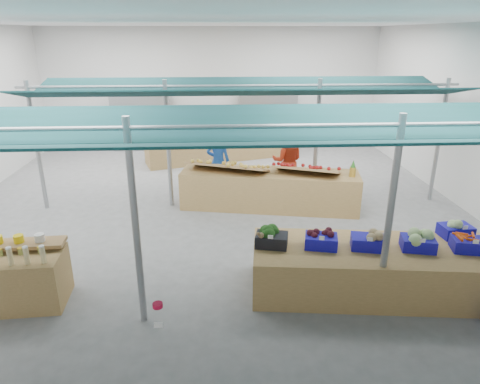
{
  "coord_description": "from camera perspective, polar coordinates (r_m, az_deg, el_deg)",
  "views": [
    {
      "loc": [
        0.1,
        -9.32,
        3.95
      ],
      "look_at": [
        0.55,
        -1.6,
        1.08
      ],
      "focal_mm": 32.0,
      "sensor_mm": 36.0,
      "label": 1
    }
  ],
  "objects": [
    {
      "name": "veg_counter",
      "position": [
        7.32,
        17.95,
        -9.85
      ],
      "size": [
        4.13,
        1.78,
        0.78
      ],
      "primitive_type": "cube",
      "rotation": [
        0.0,
        0.0,
        -0.11
      ],
      "color": "olive",
      "rests_on": "floor"
    },
    {
      "name": "pole_grid",
      "position": [
        7.89,
        1.49,
        4.63
      ],
      "size": [
        10.0,
        4.6,
        3.0
      ],
      "color": "gray",
      "rests_on": "floor"
    },
    {
      "name": "crate_beets",
      "position": [
        6.89,
        10.77,
        -6.21
      ],
      "size": [
        0.57,
        0.45,
        0.29
      ],
      "rotation": [
        0.0,
        0.0,
        -0.23
      ],
      "color": "#130FA3",
      "rests_on": "veg_counter"
    },
    {
      "name": "crate_carrots",
      "position": [
        7.56,
        28.24,
        -6.13
      ],
      "size": [
        0.57,
        0.45,
        0.29
      ],
      "rotation": [
        0.0,
        0.0,
        -0.23
      ],
      "color": "#130FA3",
      "rests_on": "veg_counter"
    },
    {
      "name": "pole_ribbon",
      "position": [
        5.03,
        -10.92,
        -14.84
      ],
      "size": [
        0.12,
        0.12,
        0.28
      ],
      "color": "#B40C2C",
      "rests_on": "pole_grid"
    },
    {
      "name": "crate_extra",
      "position": [
        7.95,
        26.85,
        -4.33
      ],
      "size": [
        0.52,
        0.42,
        0.32
      ],
      "rotation": [
        0.0,
        0.0,
        0.07
      ],
      "color": "#130FA3",
      "rests_on": "veg_counter"
    },
    {
      "name": "back_shelving_left",
      "position": [
        15.81,
        -12.94,
        9.1
      ],
      "size": [
        2.0,
        0.5,
        2.0
      ],
      "primitive_type": "cube",
      "color": "#B23F33",
      "rests_on": "floor"
    },
    {
      "name": "hall",
      "position": [
        10.84,
        -3.98,
        13.39
      ],
      "size": [
        13.0,
        13.0,
        13.0
      ],
      "color": "silver",
      "rests_on": "ground"
    },
    {
      "name": "pineapple",
      "position": [
        10.02,
        14.82,
        3.0
      ],
      "size": [
        0.14,
        0.14,
        0.39
      ],
      "rotation": [
        0.0,
        0.0,
        -0.37
      ],
      "color": "#8C6019",
      "rests_on": "fruit_counter"
    },
    {
      "name": "crate_cabbage",
      "position": [
        7.24,
        22.69,
        -5.94
      ],
      "size": [
        0.57,
        0.45,
        0.35
      ],
      "rotation": [
        0.0,
        0.0,
        -0.23
      ],
      "color": "#130FA3",
      "rests_on": "veg_counter"
    },
    {
      "name": "vendor_left",
      "position": [
        11.08,
        -2.91,
        4.01
      ],
      "size": [
        0.67,
        0.51,
        1.67
      ],
      "primitive_type": "imported",
      "rotation": [
        0.0,
        0.0,
        2.95
      ],
      "color": "#164092",
      "rests_on": "floor"
    },
    {
      "name": "apple_heap_yellow",
      "position": [
        10.05,
        -1.7,
        3.64
      ],
      "size": [
        2.02,
        1.35,
        0.27
      ],
      "rotation": [
        0.0,
        0.0,
        -0.37
      ],
      "color": "#997247",
      "rests_on": "fruit_counter"
    },
    {
      "name": "sparrow",
      "position": [
        6.65,
        2.76,
        -5.76
      ],
      "size": [
        0.12,
        0.09,
        0.11
      ],
      "rotation": [
        0.0,
        0.0,
        -0.23
      ],
      "color": "brown",
      "rests_on": "crate_broccoli"
    },
    {
      "name": "awnings",
      "position": [
        7.69,
        1.56,
        11.6
      ],
      "size": [
        9.5,
        7.08,
        0.3
      ],
      "color": "#0A2B29",
      "rests_on": "pole_grid"
    },
    {
      "name": "far_counter",
      "position": [
        14.3,
        -2.45,
        6.15
      ],
      "size": [
        5.02,
        2.47,
        0.89
      ],
      "primitive_type": "cube",
      "rotation": [
        0.0,
        0.0,
        0.31
      ],
      "color": "olive",
      "rests_on": "floor"
    },
    {
      "name": "fruit_counter",
      "position": [
        10.24,
        3.92,
        0.3
      ],
      "size": [
        4.28,
        1.75,
        0.89
      ],
      "primitive_type": "cube",
      "rotation": [
        0.0,
        0.0,
        -0.19
      ],
      "color": "olive",
      "rests_on": "floor"
    },
    {
      "name": "crate_broccoli",
      "position": [
        6.81,
        4.25,
        -5.95
      ],
      "size": [
        0.57,
        0.45,
        0.35
      ],
      "rotation": [
        0.0,
        0.0,
        -0.23
      ],
      "color": "black",
      "rests_on": "veg_counter"
    },
    {
      "name": "floor",
      "position": [
        10.12,
        -3.67,
        -2.66
      ],
      "size": [
        13.0,
        13.0,
        0.0
      ],
      "primitive_type": "plane",
      "color": "slate",
      "rests_on": "ground"
    },
    {
      "name": "back_shelving_right",
      "position": [
        15.72,
        3.68,
        9.5
      ],
      "size": [
        2.0,
        0.5,
        2.0
      ],
      "primitive_type": "cube",
      "color": "#B23F33",
      "rests_on": "floor"
    },
    {
      "name": "vendor_right",
      "position": [
        11.24,
        6.32,
        4.14
      ],
      "size": [
        0.91,
        0.77,
        1.67
      ],
      "primitive_type": "imported",
      "rotation": [
        0.0,
        0.0,
        2.95
      ],
      "color": "#A12913",
      "rests_on": "floor"
    },
    {
      "name": "crate_celeriac",
      "position": [
        7.02,
        16.66,
        -6.11
      ],
      "size": [
        0.57,
        0.45,
        0.31
      ],
      "rotation": [
        0.0,
        0.0,
        -0.23
      ],
      "color": "#130FA3",
      "rests_on": "veg_counter"
    },
    {
      "name": "bottle_shelf",
      "position": [
        7.59,
        -29.09,
        -9.94
      ],
      "size": [
        1.89,
        1.21,
        1.1
      ],
      "rotation": [
        0.0,
        0.0,
        0.06
      ],
      "color": "olive",
      "rests_on": "floor"
    },
    {
      "name": "apple_heap_red",
      "position": [
        9.94,
        8.84,
        3.21
      ],
      "size": [
        1.65,
        1.2,
        0.27
      ],
      "rotation": [
        0.0,
        0.0,
        -0.37
      ],
      "color": "#997247",
      "rests_on": "fruit_counter"
    }
  ]
}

